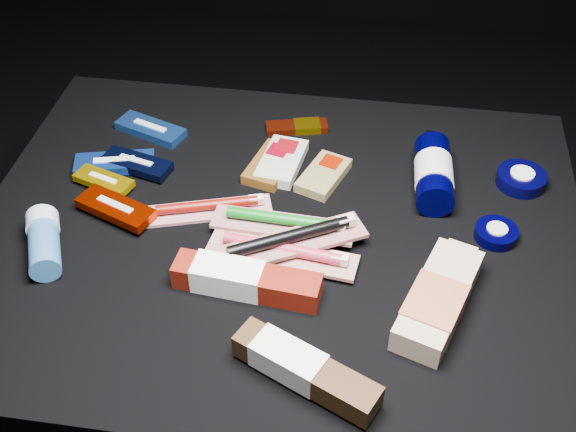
# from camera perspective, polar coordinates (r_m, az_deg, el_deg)

# --- Properties ---
(ground) EXTENTS (3.00, 3.00, 0.00)m
(ground) POSITION_cam_1_polar(r_m,az_deg,el_deg) (1.46, -0.65, -12.38)
(ground) COLOR black
(ground) RESTS_ON ground
(cloth_table) EXTENTS (0.98, 0.78, 0.40)m
(cloth_table) POSITION_cam_1_polar(r_m,az_deg,el_deg) (1.31, -0.72, -7.35)
(cloth_table) COLOR black
(cloth_table) RESTS_ON ground
(luna_bar_0) EXTENTS (0.14, 0.09, 0.02)m
(luna_bar_0) POSITION_cam_1_polar(r_m,az_deg,el_deg) (1.38, -10.80, 6.77)
(luna_bar_0) COLOR #1F4FA9
(luna_bar_0) RESTS_ON cloth_table
(luna_bar_1) EXTENTS (0.15, 0.08, 0.02)m
(luna_bar_1) POSITION_cam_1_polar(r_m,az_deg,el_deg) (1.30, -13.53, 4.07)
(luna_bar_1) COLOR blue
(luna_bar_1) RESTS_ON cloth_table
(luna_bar_2) EXTENTS (0.13, 0.08, 0.02)m
(luna_bar_2) POSITION_cam_1_polar(r_m,az_deg,el_deg) (1.29, -11.88, 4.08)
(luna_bar_2) COLOR black
(luna_bar_2) RESTS_ON cloth_table
(luna_bar_3) EXTENTS (0.11, 0.07, 0.01)m
(luna_bar_3) POSITION_cam_1_polar(r_m,az_deg,el_deg) (1.27, -14.36, 2.73)
(luna_bar_3) COLOR #D5A702
(luna_bar_3) RESTS_ON cloth_table
(luna_bar_4) EXTENTS (0.14, 0.09, 0.02)m
(luna_bar_4) POSITION_cam_1_polar(r_m,az_deg,el_deg) (1.20, -13.46, 0.61)
(luna_bar_4) COLOR #8A1400
(luna_bar_4) RESTS_ON cloth_table
(clif_bar_0) EXTENTS (0.09, 0.13, 0.02)m
(clif_bar_0) POSITION_cam_1_polar(r_m,az_deg,el_deg) (1.27, -1.24, 4.20)
(clif_bar_0) COLOR brown
(clif_bar_0) RESTS_ON cloth_table
(clif_bar_1) EXTENTS (0.08, 0.13, 0.02)m
(clif_bar_1) POSITION_cam_1_polar(r_m,az_deg,el_deg) (1.28, -0.44, 4.46)
(clif_bar_1) COLOR beige
(clif_bar_1) RESTS_ON cloth_table
(clif_bar_2) EXTENTS (0.09, 0.12, 0.02)m
(clif_bar_2) POSITION_cam_1_polar(r_m,az_deg,el_deg) (1.25, 2.92, 3.36)
(clif_bar_2) COLOR olive
(clif_bar_2) RESTS_ON cloth_table
(power_bar) EXTENTS (0.12, 0.06, 0.01)m
(power_bar) POSITION_cam_1_polar(r_m,az_deg,el_deg) (1.36, 0.98, 7.07)
(power_bar) COLOR #691708
(power_bar) RESTS_ON cloth_table
(lotion_bottle) EXTENTS (0.07, 0.20, 0.06)m
(lotion_bottle) POSITION_cam_1_polar(r_m,az_deg,el_deg) (1.24, 11.44, 3.34)
(lotion_bottle) COLOR black
(lotion_bottle) RESTS_ON cloth_table
(cream_tin_upper) EXTENTS (0.08, 0.08, 0.03)m
(cream_tin_upper) POSITION_cam_1_polar(r_m,az_deg,el_deg) (1.30, 17.94, 2.82)
(cream_tin_upper) COLOR black
(cream_tin_upper) RESTS_ON cloth_table
(cream_tin_lower) EXTENTS (0.07, 0.07, 0.02)m
(cream_tin_lower) POSITION_cam_1_polar(r_m,az_deg,el_deg) (1.18, 16.12, -1.31)
(cream_tin_lower) COLOR black
(cream_tin_lower) RESTS_ON cloth_table
(bodywash_bottle) EXTENTS (0.13, 0.22, 0.04)m
(bodywash_bottle) POSITION_cam_1_polar(r_m,az_deg,el_deg) (1.05, 11.72, -6.61)
(bodywash_bottle) COLOR tan
(bodywash_bottle) RESTS_ON cloth_table
(deodorant_stick) EXTENTS (0.10, 0.13, 0.05)m
(deodorant_stick) POSITION_cam_1_polar(r_m,az_deg,el_deg) (1.16, -18.74, -1.95)
(deodorant_stick) COLOR #3064A1
(deodorant_stick) RESTS_ON cloth_table
(toothbrush_pack_0) EXTENTS (0.22, 0.11, 0.02)m
(toothbrush_pack_0) POSITION_cam_1_polar(r_m,az_deg,el_deg) (1.19, -6.25, 0.62)
(toothbrush_pack_0) COLOR silver
(toothbrush_pack_0) RESTS_ON cloth_table
(toothbrush_pack_1) EXTENTS (0.24, 0.08, 0.03)m
(toothbrush_pack_1) POSITION_cam_1_polar(r_m,az_deg,el_deg) (1.10, -0.31, -2.87)
(toothbrush_pack_1) COLOR beige
(toothbrush_pack_1) RESTS_ON cloth_table
(toothbrush_pack_2) EXTENTS (0.23, 0.06, 0.03)m
(toothbrush_pack_2) POSITION_cam_1_polar(r_m,az_deg,el_deg) (1.14, -0.26, -0.52)
(toothbrush_pack_2) COLOR #B5ADA9
(toothbrush_pack_2) RESTS_ON cloth_table
(toothbrush_pack_3) EXTENTS (0.24, 0.17, 0.03)m
(toothbrush_pack_3) POSITION_cam_1_polar(r_m,az_deg,el_deg) (1.10, 0.22, -1.89)
(toothbrush_pack_3) COLOR #ABA5A0
(toothbrush_pack_3) RESTS_ON cloth_table
(toothpaste_carton_red) EXTENTS (0.22, 0.07, 0.04)m
(toothpaste_carton_red) POSITION_cam_1_polar(r_m,az_deg,el_deg) (1.06, -3.79, -5.01)
(toothpaste_carton_red) COLOR maroon
(toothpaste_carton_red) RESTS_ON cloth_table
(toothpaste_carton_green) EXTENTS (0.20, 0.13, 0.04)m
(toothpaste_carton_green) POSITION_cam_1_polar(r_m,az_deg,el_deg) (0.95, 0.92, -11.84)
(toothpaste_carton_green) COLOR #38210E
(toothpaste_carton_green) RESTS_ON cloth_table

